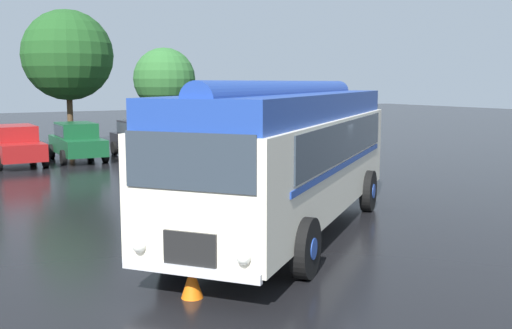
{
  "coord_description": "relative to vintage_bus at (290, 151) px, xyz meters",
  "views": [
    {
      "loc": [
        -7.95,
        -11.59,
        3.47
      ],
      "look_at": [
        -0.2,
        1.16,
        1.4
      ],
      "focal_mm": 42.0,
      "sensor_mm": 36.0,
      "label": 1
    }
  ],
  "objects": [
    {
      "name": "vintage_bus",
      "position": [
        0.0,
        0.0,
        0.0
      ],
      "size": [
        9.47,
        8.1,
        3.49
      ],
      "color": "silver",
      "rests_on": "ground"
    },
    {
      "name": "ground_plane",
      "position": [
        0.21,
        0.35,
        -1.89
      ],
      "size": [
        120.0,
        120.0,
        0.0
      ],
      "primitive_type": "plane",
      "color": "black"
    },
    {
      "name": "car_mid_right",
      "position": [
        2.1,
        15.3,
        -1.05
      ],
      "size": [
        2.0,
        4.22,
        1.66
      ],
      "color": "black",
      "rests_on": "ground"
    },
    {
      "name": "tree_centre",
      "position": [
        0.03,
        19.87,
        2.95
      ],
      "size": [
        4.55,
        4.55,
        7.08
      ],
      "color": "#4C3823",
      "rests_on": "ground"
    },
    {
      "name": "traffic_cone",
      "position": [
        -3.79,
        -2.75,
        -1.62
      ],
      "size": [
        0.36,
        0.36,
        0.55
      ],
      "primitive_type": "cone",
      "color": "orange",
      "rests_on": "ground"
    },
    {
      "name": "car_near_left",
      "position": [
        -3.39,
        15.25,
        -1.05
      ],
      "size": [
        1.97,
        4.21,
        1.66
      ],
      "color": "maroon",
      "rests_on": "ground"
    },
    {
      "name": "car_mid_left",
      "position": [
        -0.79,
        15.52,
        -1.05
      ],
      "size": [
        2.08,
        4.26,
        1.66
      ],
      "color": "#144C28",
      "rests_on": "ground"
    },
    {
      "name": "tree_right_of_centre",
      "position": [
        5.95,
        21.65,
        1.69
      ],
      "size": [
        3.61,
        3.61,
        5.44
      ],
      "color": "#4C3823",
      "rests_on": "ground"
    }
  ]
}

